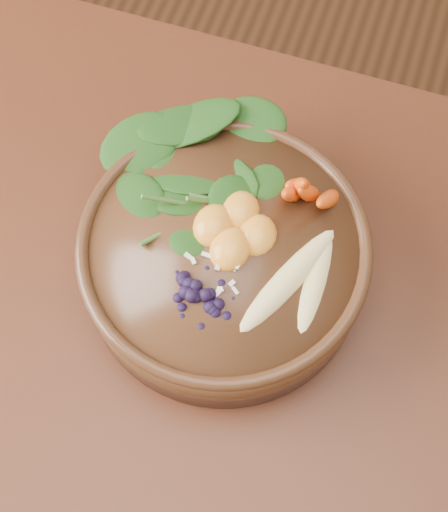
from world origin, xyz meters
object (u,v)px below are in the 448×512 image
(dining_table, at_px, (307,457))
(blueberry_pile, at_px, (194,287))
(kale_heap, at_px, (215,166))
(mandarin_cluster, at_px, (235,223))
(stoneware_bowl, at_px, (224,260))
(carrot_cluster, at_px, (312,186))
(banana_halves, at_px, (303,274))

(dining_table, height_order, blueberry_pile, blueberry_pile)
(blueberry_pile, bearing_deg, dining_table, -27.92)
(kale_heap, height_order, mandarin_cluster, kale_heap)
(stoneware_bowl, xyz_separation_m, blueberry_pile, (-0.01, -0.06, 0.06))
(stoneware_bowl, distance_m, kale_heap, 0.10)
(dining_table, relative_size, carrot_cluster, 19.91)
(kale_heap, relative_size, carrot_cluster, 2.38)
(carrot_cluster, xyz_separation_m, banana_halves, (0.02, -0.08, -0.03))
(stoneware_bowl, xyz_separation_m, banana_halves, (0.08, -0.01, 0.05))
(dining_table, bearing_deg, kale_heap, 130.00)
(banana_halves, bearing_deg, kale_heap, 156.45)
(blueberry_pile, bearing_deg, stoneware_bowl, 81.24)
(mandarin_cluster, bearing_deg, banana_halves, -21.37)
(dining_table, bearing_deg, mandarin_cluster, 131.03)
(dining_table, relative_size, banana_halves, 10.15)
(kale_heap, bearing_deg, blueberry_pile, -79.83)
(carrot_cluster, bearing_deg, blueberry_pile, -109.55)
(dining_table, relative_size, stoneware_bowl, 5.49)
(dining_table, distance_m, carrot_cluster, 0.31)
(dining_table, relative_size, blueberry_pile, 11.88)
(kale_heap, distance_m, mandarin_cluster, 0.06)
(kale_heap, bearing_deg, stoneware_bowl, -64.76)
(dining_table, distance_m, kale_heap, 0.33)
(dining_table, height_order, carrot_cluster, carrot_cluster)
(dining_table, xyz_separation_m, blueberry_pile, (-0.15, 0.08, 0.19))
(banana_halves, xyz_separation_m, blueberry_pile, (-0.09, -0.05, 0.01))
(kale_heap, distance_m, banana_halves, 0.14)
(mandarin_cluster, height_order, blueberry_pile, blueberry_pile)
(mandarin_cluster, distance_m, blueberry_pile, 0.08)
(kale_heap, height_order, banana_halves, kale_heap)
(carrot_cluster, height_order, mandarin_cluster, carrot_cluster)
(mandarin_cluster, relative_size, blueberry_pile, 0.69)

